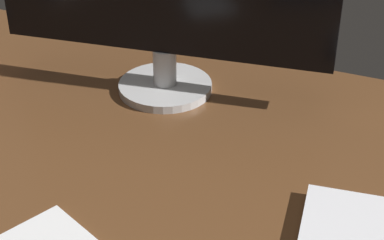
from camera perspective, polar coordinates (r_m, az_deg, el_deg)
name	(u,v)px	position (r cm, az deg, el deg)	size (l,w,h in cm)	color
desk	(178,178)	(96.75, -1.22, -5.18)	(140.00, 84.00, 2.00)	brown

